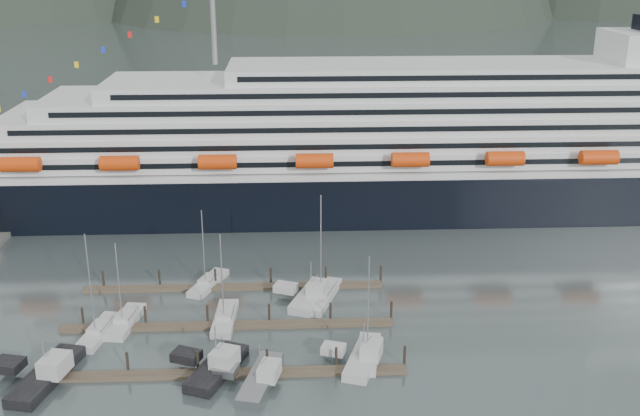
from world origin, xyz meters
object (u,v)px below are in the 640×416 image
(sailboat_c, at_px, (225,319))
(sailboat_e, at_px, (208,283))
(sailboat_b, at_px, (99,332))
(sailboat_h, at_px, (368,354))
(trawler_c, at_px, (259,378))
(cruise_ship, at_px, (413,152))
(trawler_b, at_px, (216,367))
(sailboat_a, at_px, (125,322))
(sailboat_d, at_px, (323,297))
(trawler_d, at_px, (362,357))
(trawler_a, at_px, (45,374))
(trawler_e, at_px, (310,295))

(sailboat_c, height_order, sailboat_e, sailboat_c)
(sailboat_b, height_order, sailboat_h, sailboat_b)
(sailboat_b, xyz_separation_m, trawler_c, (23.22, -13.46, 0.36))
(cruise_ship, bearing_deg, trawler_b, -118.97)
(sailboat_a, bearing_deg, sailboat_d, -67.66)
(sailboat_d, relative_size, trawler_c, 1.47)
(sailboat_c, bearing_deg, sailboat_a, 94.11)
(sailboat_b, relative_size, sailboat_e, 1.18)
(sailboat_d, bearing_deg, sailboat_b, 126.04)
(sailboat_c, distance_m, sailboat_e, 13.03)
(trawler_b, xyz_separation_m, trawler_d, (19.18, 1.68, -0.10))
(trawler_a, bearing_deg, sailboat_d, -45.95)
(sailboat_e, relative_size, sailboat_h, 0.88)
(trawler_a, xyz_separation_m, trawler_b, (21.54, 0.80, 0.00))
(trawler_a, relative_size, trawler_e, 1.21)
(sailboat_a, height_order, sailboat_c, sailboat_c)
(sailboat_e, distance_m, sailboat_h, 33.30)
(sailboat_a, xyz_separation_m, trawler_e, (27.24, 6.70, 0.47))
(sailboat_e, bearing_deg, sailboat_a, 160.78)
(sailboat_d, relative_size, trawler_b, 1.49)
(trawler_b, distance_m, trawler_e, 24.11)
(sailboat_b, xyz_separation_m, sailboat_d, (32.41, 10.04, 0.01))
(sailboat_d, relative_size, sailboat_h, 1.15)
(sailboat_a, relative_size, sailboat_d, 0.76)
(sailboat_c, xyz_separation_m, sailboat_d, (14.79, 6.79, 0.02))
(trawler_b, bearing_deg, sailboat_h, -59.29)
(sailboat_e, distance_m, trawler_a, 32.75)
(trawler_b, bearing_deg, sailboat_a, 68.42)
(cruise_ship, relative_size, trawler_e, 18.01)
(trawler_d, bearing_deg, trawler_b, 113.41)
(cruise_ship, height_order, sailboat_b, cruise_ship)
(sailboat_a, distance_m, sailboat_e, 16.81)
(sailboat_b, bearing_deg, trawler_a, 171.04)
(sailboat_a, xyz_separation_m, sailboat_b, (-3.15, -2.90, 0.01))
(trawler_a, bearing_deg, sailboat_h, -71.38)
(sailboat_e, height_order, sailboat_h, sailboat_h)
(sailboat_h, relative_size, trawler_e, 1.35)
(trawler_c, height_order, trawler_e, trawler_e)
(sailboat_b, height_order, trawler_b, sailboat_b)
(cruise_ship, height_order, trawler_c, cruise_ship)
(sailboat_c, relative_size, trawler_e, 1.27)
(cruise_ship, distance_m, sailboat_d, 49.61)
(sailboat_d, height_order, trawler_d, sailboat_d)
(sailboat_b, height_order, sailboat_c, sailboat_b)
(trawler_d, bearing_deg, trawler_c, 126.21)
(sailboat_h, bearing_deg, trawler_c, 122.31)
(trawler_b, height_order, trawler_d, trawler_b)
(cruise_ship, xyz_separation_m, sailboat_c, (-35.56, -50.33, -11.59))
(sailboat_b, bearing_deg, trawler_c, -110.04)
(sailboat_e, height_order, trawler_b, sailboat_e)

